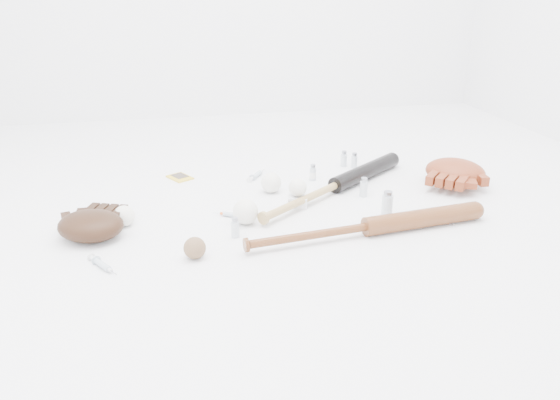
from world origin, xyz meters
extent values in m
plane|color=white|center=(0.00, 0.00, 0.00)|extent=(3.00, 3.00, 0.00)
cube|color=gold|center=(-0.35, 0.45, 0.00)|extent=(0.11, 0.12, 0.01)
cube|color=white|center=(0.04, 0.07, 0.02)|extent=(0.08, 0.08, 0.04)
sphere|color=white|center=(0.04, 0.07, 0.07)|extent=(0.06, 0.06, 0.06)
sphere|color=white|center=(-0.54, 0.03, 0.03)|extent=(0.07, 0.07, 0.07)
sphere|color=white|center=(-0.02, 0.22, 0.04)|extent=(0.08, 0.08, 0.08)
sphere|color=white|center=(-0.16, -0.04, 0.04)|extent=(0.08, 0.08, 0.08)
sphere|color=brown|center=(-0.34, -0.24, 0.03)|extent=(0.06, 0.06, 0.06)
cylinder|color=silver|center=(0.34, 0.45, 0.03)|extent=(0.03, 0.03, 0.07)
cylinder|color=silver|center=(0.38, 0.43, 0.03)|extent=(0.03, 0.03, 0.07)
cylinder|color=silver|center=(0.30, 0.11, 0.04)|extent=(0.03, 0.03, 0.07)
cylinder|color=silver|center=(0.32, -0.07, 0.04)|extent=(0.04, 0.04, 0.09)
cylinder|color=silver|center=(-0.20, -0.13, 0.03)|extent=(0.03, 0.03, 0.07)
cylinder|color=silver|center=(0.17, 0.31, 0.03)|extent=(0.03, 0.03, 0.07)
camera|label=1|loc=(-0.39, -1.65, 0.75)|focal=35.00mm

